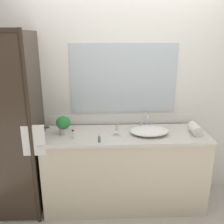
{
  "coord_description": "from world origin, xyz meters",
  "views": [
    {
      "loc": [
        -0.26,
        -2.53,
        1.94
      ],
      "look_at": [
        -0.15,
        0.0,
        1.15
      ],
      "focal_mm": 39.78,
      "sensor_mm": 36.0,
      "label": 1
    }
  ],
  "objects_px": {
    "potted_plant": "(63,124)",
    "amenity_bottle_lotion": "(73,134)",
    "faucet": "(146,123)",
    "sink_basin": "(149,131)",
    "amenity_bottle_body_wash": "(99,139)",
    "rolled_towel_near_edge": "(195,129)",
    "amenity_bottle_shampoo": "(117,127)",
    "soap_dish": "(116,134)"
  },
  "relations": [
    {
      "from": "potted_plant",
      "to": "soap_dish",
      "type": "bearing_deg",
      "value": -5.56
    },
    {
      "from": "soap_dish",
      "to": "amenity_bottle_shampoo",
      "type": "bearing_deg",
      "value": 84.23
    },
    {
      "from": "soap_dish",
      "to": "amenity_bottle_body_wash",
      "type": "relative_size",
      "value": 1.39
    },
    {
      "from": "soap_dish",
      "to": "amenity_bottle_lotion",
      "type": "relative_size",
      "value": 1.1
    },
    {
      "from": "potted_plant",
      "to": "faucet",
      "type": "bearing_deg",
      "value": 8.65
    },
    {
      "from": "potted_plant",
      "to": "amenity_bottle_shampoo",
      "type": "relative_size",
      "value": 2.75
    },
    {
      "from": "faucet",
      "to": "soap_dish",
      "type": "relative_size",
      "value": 1.7
    },
    {
      "from": "sink_basin",
      "to": "amenity_bottle_shampoo",
      "type": "distance_m",
      "value": 0.37
    },
    {
      "from": "soap_dish",
      "to": "sink_basin",
      "type": "bearing_deg",
      "value": 1.91
    },
    {
      "from": "soap_dish",
      "to": "potted_plant",
      "type": "bearing_deg",
      "value": 174.44
    },
    {
      "from": "soap_dish",
      "to": "amenity_bottle_body_wash",
      "type": "bearing_deg",
      "value": -135.34
    },
    {
      "from": "rolled_towel_near_edge",
      "to": "amenity_bottle_shampoo",
      "type": "bearing_deg",
      "value": 170.64
    },
    {
      "from": "potted_plant",
      "to": "amenity_bottle_body_wash",
      "type": "relative_size",
      "value": 2.79
    },
    {
      "from": "potted_plant",
      "to": "amenity_bottle_lotion",
      "type": "height_order",
      "value": "potted_plant"
    },
    {
      "from": "soap_dish",
      "to": "amenity_bottle_lotion",
      "type": "bearing_deg",
      "value": -171.87
    },
    {
      "from": "sink_basin",
      "to": "amenity_bottle_shampoo",
      "type": "xyz_separation_m",
      "value": [
        -0.35,
        0.13,
        -0.0
      ]
    },
    {
      "from": "potted_plant",
      "to": "amenity_bottle_lotion",
      "type": "xyz_separation_m",
      "value": [
        0.11,
        -0.12,
        -0.07
      ]
    },
    {
      "from": "sink_basin",
      "to": "amenity_bottle_shampoo",
      "type": "height_order",
      "value": "sink_basin"
    },
    {
      "from": "sink_basin",
      "to": "soap_dish",
      "type": "distance_m",
      "value": 0.36
    },
    {
      "from": "amenity_bottle_lotion",
      "to": "potted_plant",
      "type": "bearing_deg",
      "value": 132.82
    },
    {
      "from": "faucet",
      "to": "amenity_bottle_lotion",
      "type": "height_order",
      "value": "faucet"
    },
    {
      "from": "sink_basin",
      "to": "faucet",
      "type": "distance_m",
      "value": 0.19
    },
    {
      "from": "faucet",
      "to": "soap_dish",
      "type": "bearing_deg",
      "value": -151.42
    },
    {
      "from": "sink_basin",
      "to": "potted_plant",
      "type": "distance_m",
      "value": 0.94
    },
    {
      "from": "faucet",
      "to": "rolled_towel_near_edge",
      "type": "relative_size",
      "value": 0.81
    },
    {
      "from": "amenity_bottle_lotion",
      "to": "rolled_towel_near_edge",
      "type": "bearing_deg",
      "value": 3.08
    },
    {
      "from": "rolled_towel_near_edge",
      "to": "potted_plant",
      "type": "bearing_deg",
      "value": 178.03
    },
    {
      "from": "amenity_bottle_body_wash",
      "to": "sink_basin",
      "type": "bearing_deg",
      "value": 19.42
    },
    {
      "from": "amenity_bottle_lotion",
      "to": "rolled_towel_near_edge",
      "type": "distance_m",
      "value": 1.33
    },
    {
      "from": "sink_basin",
      "to": "amenity_bottle_body_wash",
      "type": "bearing_deg",
      "value": -160.58
    },
    {
      "from": "sink_basin",
      "to": "potted_plant",
      "type": "xyz_separation_m",
      "value": [
        -0.93,
        0.04,
        0.08
      ]
    },
    {
      "from": "sink_basin",
      "to": "amenity_bottle_body_wash",
      "type": "relative_size",
      "value": 5.93
    },
    {
      "from": "amenity_bottle_shampoo",
      "to": "rolled_towel_near_edge",
      "type": "distance_m",
      "value": 0.86
    },
    {
      "from": "faucet",
      "to": "soap_dish",
      "type": "xyz_separation_m",
      "value": [
        -0.36,
        -0.2,
        -0.04
      ]
    },
    {
      "from": "sink_basin",
      "to": "rolled_towel_near_edge",
      "type": "height_order",
      "value": "rolled_towel_near_edge"
    },
    {
      "from": "sink_basin",
      "to": "soap_dish",
      "type": "bearing_deg",
      "value": -178.09
    },
    {
      "from": "sink_basin",
      "to": "rolled_towel_near_edge",
      "type": "relative_size",
      "value": 2.04
    },
    {
      "from": "potted_plant",
      "to": "amenity_bottle_body_wash",
      "type": "distance_m",
      "value": 0.46
    },
    {
      "from": "faucet",
      "to": "amenity_bottle_lotion",
      "type": "xyz_separation_m",
      "value": [
        -0.82,
        -0.26,
        -0.01
      ]
    },
    {
      "from": "faucet",
      "to": "amenity_bottle_body_wash",
      "type": "xyz_separation_m",
      "value": [
        -0.54,
        -0.38,
        -0.02
      ]
    },
    {
      "from": "amenity_bottle_lotion",
      "to": "amenity_bottle_body_wash",
      "type": "bearing_deg",
      "value": -22.52
    },
    {
      "from": "rolled_towel_near_edge",
      "to": "faucet",
      "type": "bearing_deg",
      "value": 159.2
    }
  ]
}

